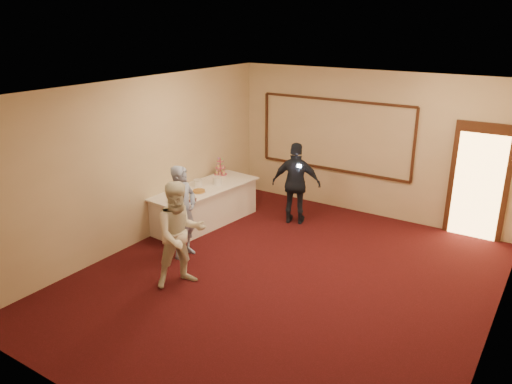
% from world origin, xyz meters
% --- Properties ---
extents(floor, '(7.00, 7.00, 0.00)m').
position_xyz_m(floor, '(0.00, 0.00, 0.00)').
color(floor, '#330B0B').
rests_on(floor, ground).
extents(room_walls, '(6.04, 7.04, 3.02)m').
position_xyz_m(room_walls, '(0.00, 0.00, 2.03)').
color(room_walls, beige).
rests_on(room_walls, floor).
extents(wall_molding, '(3.45, 0.04, 1.55)m').
position_xyz_m(wall_molding, '(-0.80, 3.47, 1.60)').
color(wall_molding, '#372210').
rests_on(wall_molding, room_walls).
extents(doorway, '(1.05, 0.07, 2.20)m').
position_xyz_m(doorway, '(2.15, 3.45, 1.08)').
color(doorway, '#372210').
rests_on(doorway, floor).
extents(buffet_table, '(1.18, 2.49, 0.77)m').
position_xyz_m(buffet_table, '(-2.53, 1.16, 0.39)').
color(buffet_table, white).
rests_on(buffet_table, floor).
extents(pavlova_tray, '(0.46, 0.54, 0.17)m').
position_xyz_m(pavlova_tray, '(-2.36, 0.31, 0.84)').
color(pavlova_tray, silver).
rests_on(pavlova_tray, buffet_table).
extents(cupcake_stand, '(0.27, 0.27, 0.40)m').
position_xyz_m(cupcake_stand, '(-2.77, 2.03, 0.91)').
color(cupcake_stand, '#CF4872').
rests_on(cupcake_stand, buffet_table).
extents(plate_stack_a, '(0.17, 0.17, 0.15)m').
position_xyz_m(plate_stack_a, '(-2.65, 1.13, 0.84)').
color(plate_stack_a, white).
rests_on(plate_stack_a, buffet_table).
extents(plate_stack_b, '(0.19, 0.19, 0.16)m').
position_xyz_m(plate_stack_b, '(-2.41, 1.46, 0.85)').
color(plate_stack_b, white).
rests_on(plate_stack_b, buffet_table).
extents(tart, '(0.27, 0.27, 0.06)m').
position_xyz_m(tart, '(-2.40, 0.85, 0.80)').
color(tart, white).
rests_on(tart, buffet_table).
extents(man, '(0.42, 0.61, 1.64)m').
position_xyz_m(man, '(-1.90, -0.18, 0.82)').
color(man, '#8397C6').
rests_on(man, floor).
extents(woman, '(0.96, 1.03, 1.68)m').
position_xyz_m(woman, '(-1.29, -0.95, 0.84)').
color(woman, white).
rests_on(woman, floor).
extents(guest, '(1.06, 0.70, 1.67)m').
position_xyz_m(guest, '(-1.00, 2.20, 0.83)').
color(guest, black).
rests_on(guest, floor).
extents(camera_flash, '(0.08, 0.06, 0.05)m').
position_xyz_m(camera_flash, '(-0.84, 2.00, 1.27)').
color(camera_flash, white).
rests_on(camera_flash, guest).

